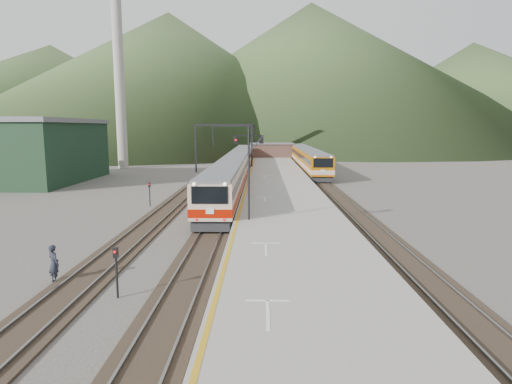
{
  "coord_description": "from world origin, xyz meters",
  "views": [
    {
      "loc": [
        3.61,
        -15.9,
        7.36
      ],
      "look_at": [
        3.05,
        19.69,
        2.0
      ],
      "focal_mm": 30.0,
      "sensor_mm": 36.0,
      "label": 1
    }
  ],
  "objects_px": {
    "main_train": "(237,166)",
    "signal_mast": "(249,163)",
    "worker": "(54,264)",
    "second_train": "(307,157)"
  },
  "relations": [
    {
      "from": "worker",
      "to": "signal_mast",
      "type": "bearing_deg",
      "value": -96.11
    },
    {
      "from": "second_train",
      "to": "signal_mast",
      "type": "distance_m",
      "value": 48.66
    },
    {
      "from": "main_train",
      "to": "signal_mast",
      "type": "height_order",
      "value": "signal_mast"
    },
    {
      "from": "main_train",
      "to": "signal_mast",
      "type": "xyz_separation_m",
      "value": [
        2.65,
        -30.64,
        2.86
      ]
    },
    {
      "from": "signal_mast",
      "to": "worker",
      "type": "relative_size",
      "value": 3.44
    },
    {
      "from": "main_train",
      "to": "signal_mast",
      "type": "distance_m",
      "value": 30.89
    },
    {
      "from": "main_train",
      "to": "worker",
      "type": "xyz_separation_m",
      "value": [
        -6.36,
        -40.38,
        -1.15
      ]
    },
    {
      "from": "second_train",
      "to": "worker",
      "type": "relative_size",
      "value": 22.61
    },
    {
      "from": "main_train",
      "to": "second_train",
      "type": "bearing_deg",
      "value": 56.12
    },
    {
      "from": "main_train",
      "to": "worker",
      "type": "distance_m",
      "value": 40.9
    }
  ]
}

